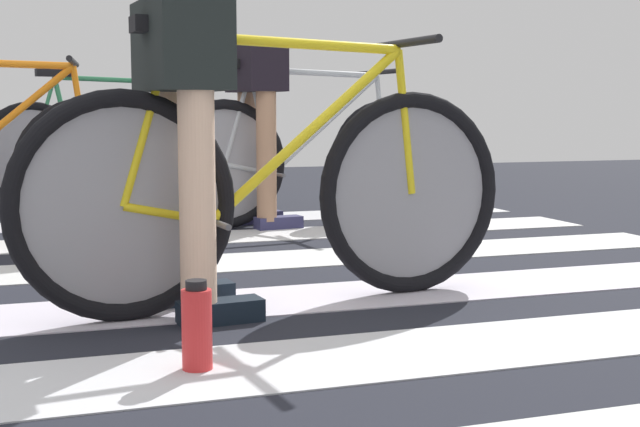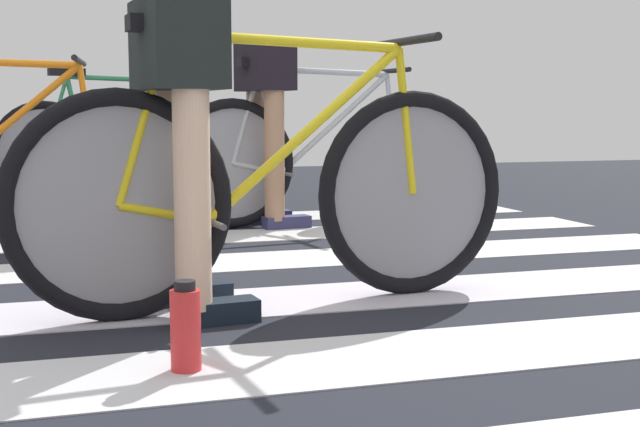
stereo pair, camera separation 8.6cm
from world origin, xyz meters
name	(u,v)px [view 1 (the left image)]	position (x,y,z in m)	size (l,w,h in m)	color
ground	(190,316)	(0.00, 0.00, 0.01)	(18.00, 14.00, 0.02)	black
crosswalk_markings	(190,335)	(-0.05, -0.28, 0.02)	(5.47, 5.76, 0.00)	silver
bicycle_1_of_4	(277,191)	(0.30, 0.02, 0.41)	(1.73, 0.52, 0.93)	black
cyclist_1_of_4	(184,114)	(-0.01, -0.02, 0.66)	(0.35, 0.43, 0.99)	beige
bicycle_3_of_4	(308,157)	(1.04, 2.01, 0.41)	(1.73, 0.52, 0.93)	black
cyclist_3_of_4	(257,107)	(0.73, 1.97, 0.69)	(0.36, 0.44, 1.04)	#A87A5B
bicycle_4_of_4	(108,149)	(0.04, 3.48, 0.41)	(1.72, 0.54, 0.93)	black
water_bottle	(197,328)	(-0.09, -0.62, 0.13)	(0.08, 0.08, 0.23)	red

